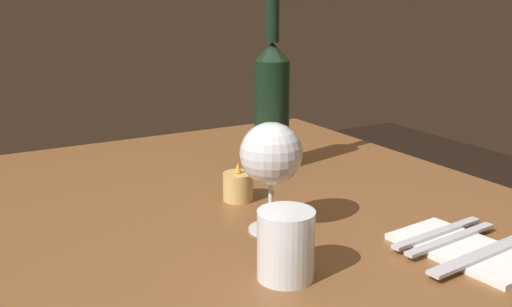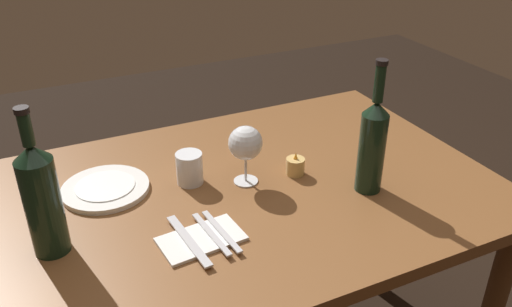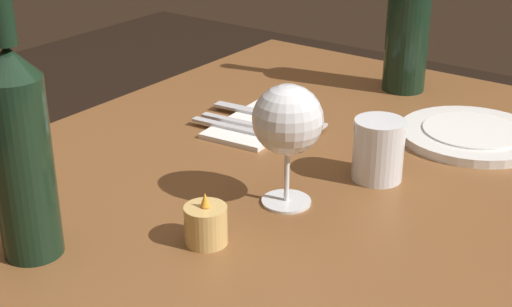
{
  "view_description": "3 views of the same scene",
  "coord_description": "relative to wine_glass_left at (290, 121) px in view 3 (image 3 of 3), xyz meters",
  "views": [
    {
      "loc": [
        0.69,
        -0.45,
        1.08
      ],
      "look_at": [
        -0.04,
        -0.03,
        0.85
      ],
      "focal_mm": 41.01,
      "sensor_mm": 36.0,
      "label": 1
    },
    {
      "loc": [
        0.5,
        1.1,
        1.5
      ],
      "look_at": [
        -0.02,
        0.0,
        0.84
      ],
      "focal_mm": 37.37,
      "sensor_mm": 36.0,
      "label": 2
    },
    {
      "loc": [
        -0.73,
        -0.51,
        1.2
      ],
      "look_at": [
        -0.05,
        -0.01,
        0.83
      ],
      "focal_mm": 52.41,
      "sensor_mm": 36.0,
      "label": 3
    }
  ],
  "objects": [
    {
      "name": "dinner_plate",
      "position": [
        0.35,
        -0.12,
        -0.11
      ],
      "size": [
        0.23,
        0.23,
        0.02
      ],
      "color": "white",
      "rests_on": "dining_table"
    },
    {
      "name": "wine_bottle_second",
      "position": [
        0.5,
        0.08,
        0.02
      ],
      "size": [
        0.08,
        0.08,
        0.35
      ],
      "color": "black",
      "rests_on": "dining_table"
    },
    {
      "name": "table_knife",
      "position": [
        0.22,
        0.19,
        -0.1
      ],
      "size": [
        0.04,
        0.21,
        0.0
      ],
      "color": "silver",
      "rests_on": "folded_napkin"
    },
    {
      "name": "fork_outer",
      "position": [
        0.14,
        0.19,
        -0.1
      ],
      "size": [
        0.03,
        0.18,
        0.0
      ],
      "color": "silver",
      "rests_on": "folded_napkin"
    },
    {
      "name": "wine_bottle",
      "position": [
        -0.28,
        0.17,
        0.02
      ],
      "size": [
        0.07,
        0.07,
        0.36
      ],
      "color": "black",
      "rests_on": "dining_table"
    },
    {
      "name": "water_tumbler",
      "position": [
        0.13,
        -0.06,
        -0.08
      ],
      "size": [
        0.07,
        0.07,
        0.09
      ],
      "color": "white",
      "rests_on": "dining_table"
    },
    {
      "name": "fork_inner",
      "position": [
        0.17,
        0.19,
        -0.1
      ],
      "size": [
        0.03,
        0.18,
        0.0
      ],
      "color": "silver",
      "rests_on": "folded_napkin"
    },
    {
      "name": "wine_glass_left",
      "position": [
        0.0,
        0.0,
        0.0
      ],
      "size": [
        0.09,
        0.09,
        0.16
      ],
      "color": "white",
      "rests_on": "dining_table"
    },
    {
      "name": "votive_candle",
      "position": [
        -0.14,
        0.02,
        -0.09
      ],
      "size": [
        0.05,
        0.05,
        0.07
      ],
      "color": "#DBB266",
      "rests_on": "dining_table"
    },
    {
      "name": "dining_table",
      "position": [
        -0.0,
        0.03,
        -0.21
      ],
      "size": [
        1.3,
        0.9,
        0.74
      ],
      "color": "brown",
      "rests_on": "ground"
    },
    {
      "name": "folded_napkin",
      "position": [
        0.19,
        0.19,
        -0.11
      ],
      "size": [
        0.2,
        0.13,
        0.01
      ],
      "color": "white",
      "rests_on": "dining_table"
    }
  ]
}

